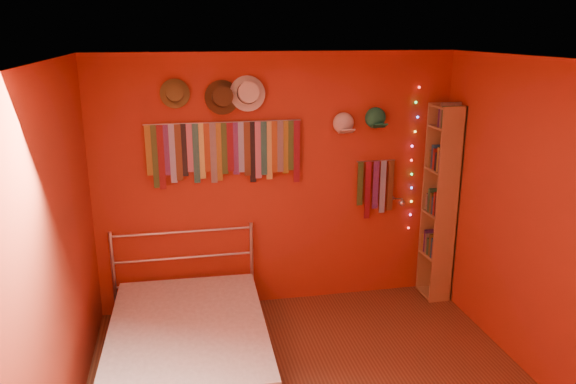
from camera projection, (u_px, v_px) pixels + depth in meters
back_wall at (278, 183)px, 5.47m from camera, size 3.50×0.02×2.50m
right_wall at (552, 231)px, 4.16m from camera, size 0.02×3.50×2.50m
left_wall at (52, 270)px, 3.49m from camera, size 0.02×3.50×2.50m
ceiling at (328, 61)px, 3.48m from camera, size 3.50×3.50×0.02m
tie_rack at (225, 149)px, 5.21m from camera, size 1.45×0.03×0.61m
small_tie_rack at (376, 185)px, 5.62m from camera, size 0.40×0.03×0.60m
fedora_olive at (175, 93)px, 4.96m from camera, size 0.26×0.14×0.26m
fedora_brown at (222, 97)px, 5.04m from camera, size 0.31×0.17×0.31m
fedora_white at (248, 93)px, 5.08m from camera, size 0.33×0.18×0.32m
cap_white at (343, 123)px, 5.38m from camera, size 0.19×0.24×0.19m
cap_green at (375, 118)px, 5.43m from camera, size 0.19×0.24×0.19m
fairy_lights at (413, 160)px, 5.65m from camera, size 0.06×0.02×1.48m
reading_lamp at (400, 202)px, 5.55m from camera, size 0.06×0.28×0.08m
bookshelf at (443, 202)px, 5.65m from camera, size 0.25×0.34×2.00m
bed at (189, 343)px, 4.61m from camera, size 1.39×1.87×0.89m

